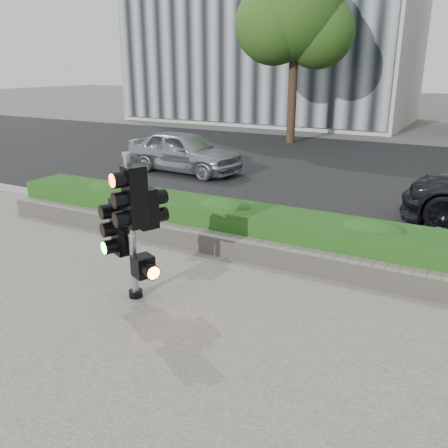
% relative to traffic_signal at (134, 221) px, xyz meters
% --- Properties ---
extents(ground, '(120.00, 120.00, 0.00)m').
position_rel_traffic_signal_xyz_m(ground, '(1.16, 0.12, -1.18)').
color(ground, '#51514C').
rests_on(ground, ground).
extents(sidewalk, '(16.00, 11.00, 0.03)m').
position_rel_traffic_signal_xyz_m(sidewalk, '(1.16, -2.38, -1.16)').
color(sidewalk, '#9E9389').
rests_on(sidewalk, ground).
extents(road, '(60.00, 13.00, 0.02)m').
position_rel_traffic_signal_xyz_m(road, '(1.16, 10.12, -1.17)').
color(road, black).
rests_on(road, ground).
extents(curb, '(60.00, 0.25, 0.12)m').
position_rel_traffic_signal_xyz_m(curb, '(1.16, 3.27, -1.12)').
color(curb, gray).
rests_on(curb, ground).
extents(stone_wall, '(12.00, 0.32, 0.34)m').
position_rel_traffic_signal_xyz_m(stone_wall, '(1.16, 2.02, -0.98)').
color(stone_wall, gray).
rests_on(stone_wall, sidewalk).
extents(hedge, '(12.00, 1.00, 0.68)m').
position_rel_traffic_signal_xyz_m(hedge, '(1.16, 2.67, -0.81)').
color(hedge, '#388328').
rests_on(hedge, sidewalk).
extents(tree_left, '(4.61, 4.03, 7.34)m').
position_rel_traffic_signal_xyz_m(tree_left, '(-3.36, 14.68, 3.87)').
color(tree_left, black).
rests_on(tree_left, ground).
extents(traffic_signal, '(0.77, 0.66, 2.08)m').
position_rel_traffic_signal_xyz_m(traffic_signal, '(0.00, 0.00, 0.00)').
color(traffic_signal, black).
rests_on(traffic_signal, sidewalk).
extents(car_silver, '(3.88, 1.83, 1.28)m').
position_rel_traffic_signal_xyz_m(car_silver, '(-4.07, 7.42, -0.52)').
color(car_silver, '#9D9FA4').
rests_on(car_silver, road).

